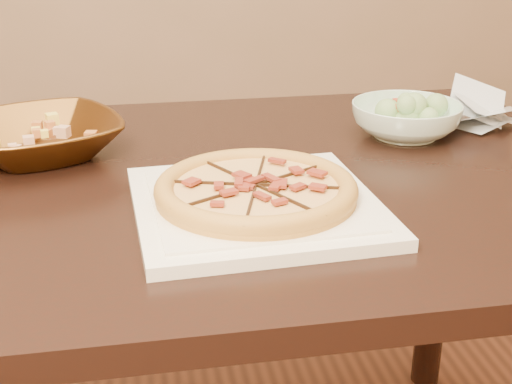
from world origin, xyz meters
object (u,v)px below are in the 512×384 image
(dining_table, at_px, (192,233))
(salad_bowl, at_px, (406,120))
(plate, at_px, (256,205))
(bronze_bowl, at_px, (40,138))
(pizza, at_px, (256,189))

(dining_table, relative_size, salad_bowl, 6.98)
(plate, xyz_separation_m, bronze_bowl, (-0.32, 0.29, 0.02))
(pizza, relative_size, salad_bowl, 1.41)
(plate, distance_m, bronze_bowl, 0.43)
(dining_table, relative_size, pizza, 4.94)
(dining_table, height_order, plate, plate)
(pizza, xyz_separation_m, salad_bowl, (0.33, 0.29, -0.00))
(dining_table, bearing_deg, bronze_bowl, 150.40)
(plate, height_order, salad_bowl, salad_bowl)
(pizza, height_order, salad_bowl, salad_bowl)
(dining_table, xyz_separation_m, salad_bowl, (0.41, 0.13, 0.13))
(pizza, height_order, bronze_bowl, bronze_bowl)
(pizza, xyz_separation_m, bronze_bowl, (-0.32, 0.29, -0.00))
(dining_table, distance_m, plate, 0.21)
(dining_table, bearing_deg, pizza, -63.20)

